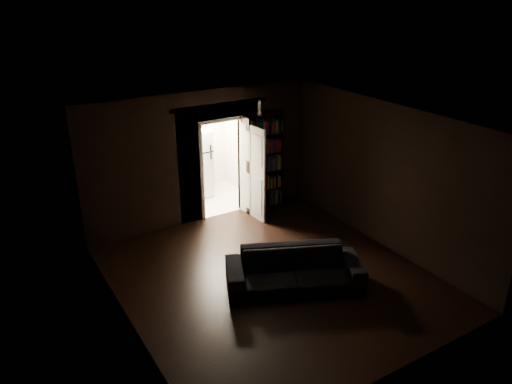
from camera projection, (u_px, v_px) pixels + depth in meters
ground at (272, 278)px, 8.72m from camera, size 5.50×5.50×0.00m
room_walls at (240, 170)px, 8.89m from camera, size 5.02×5.61×2.84m
kitchen_alcove at (199, 149)px, 11.52m from camera, size 2.20×1.80×2.60m
sofa at (294, 265)px, 8.29m from camera, size 2.46×1.83×0.87m
bookshelf at (263, 162)px, 10.97m from camera, size 0.92×0.37×2.20m
refrigerator at (194, 163)px, 11.75m from camera, size 0.93×0.90×1.65m
door at (253, 172)px, 10.61m from camera, size 0.13×0.85×2.05m
figurine at (259, 107)px, 10.36m from camera, size 0.14×0.14×0.32m
bottles at (195, 123)px, 11.40m from camera, size 0.63×0.10×0.26m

